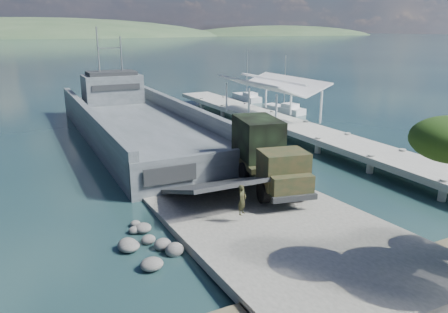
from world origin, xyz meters
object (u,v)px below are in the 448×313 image
(pier, at_px, (277,115))
(sailboat_far, at_px, (247,98))
(military_truck, at_px, (265,154))
(landing_craft, at_px, (139,129))
(sailboat_near, at_px, (285,109))
(soldier, at_px, (242,207))

(pier, distance_m, sailboat_far, 19.69)
(military_truck, distance_m, sailboat_far, 37.11)
(sailboat_far, bearing_deg, landing_craft, -141.38)
(pier, distance_m, landing_craft, 14.02)
(military_truck, bearing_deg, sailboat_near, 64.74)
(landing_craft, distance_m, sailboat_far, 25.59)
(landing_craft, bearing_deg, sailboat_near, 13.99)
(soldier, relative_size, sailboat_far, 0.22)
(military_truck, distance_m, soldier, 6.14)
(sailboat_near, distance_m, sailboat_far, 10.46)
(sailboat_near, relative_size, sailboat_far, 0.98)
(pier, height_order, military_truck, pier)
(soldier, xyz_separation_m, sailboat_near, (20.98, 26.64, -0.91))
(military_truck, height_order, sailboat_far, sailboat_far)
(pier, xyz_separation_m, sailboat_far, (7.03, 18.35, -1.20))
(sailboat_near, bearing_deg, soldier, -138.83)
(landing_craft, height_order, military_truck, landing_craft)
(landing_craft, relative_size, soldier, 23.69)
(landing_craft, height_order, soldier, landing_craft)
(soldier, bearing_deg, sailboat_far, 25.40)
(pier, bearing_deg, sailboat_far, 69.04)
(landing_craft, bearing_deg, soldier, -91.37)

